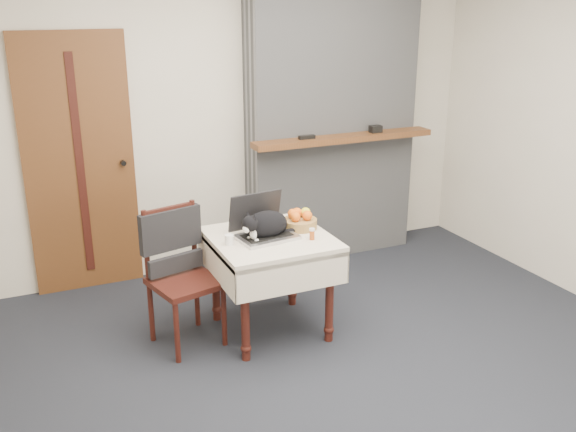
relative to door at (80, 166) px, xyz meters
name	(u,v)px	position (x,y,z in m)	size (l,w,h in m)	color
ground	(338,375)	(1.20, -1.97, -1.00)	(4.50, 4.50, 0.00)	black
room_shell	(308,78)	(1.20, -1.51, 0.76)	(4.52, 4.01, 2.61)	beige
door	(80,166)	(0.00, 0.00, 0.00)	(0.82, 0.10, 2.00)	brown
chimney	(332,110)	(2.10, -0.13, 0.30)	(1.62, 0.48, 2.60)	gray
side_table	(270,252)	(1.04, -1.28, -0.41)	(0.78, 0.78, 0.70)	#34140E
laptop	(262,226)	(1.00, -1.24, -0.23)	(0.42, 0.37, 0.28)	#B7B7BC
cat	(267,225)	(1.02, -1.29, -0.21)	(0.45, 0.28, 0.21)	black
cream_jar	(229,240)	(0.74, -1.30, -0.27)	(0.06, 0.06, 0.07)	white
pill_bottle	(312,234)	(1.27, -1.44, -0.26)	(0.04, 0.04, 0.08)	#A74714
fruit_basket	(300,221)	(1.29, -1.21, -0.25)	(0.24, 0.24, 0.13)	#A27F41
desk_clutter	(283,229)	(1.18, -1.19, -0.30)	(0.12, 0.01, 0.01)	black
chair	(177,257)	(0.44, -1.12, -0.40)	(0.51, 0.50, 0.93)	#34140E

